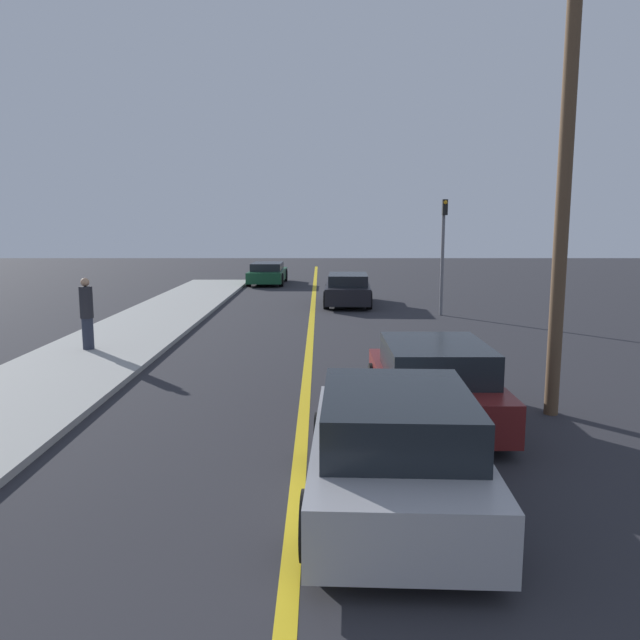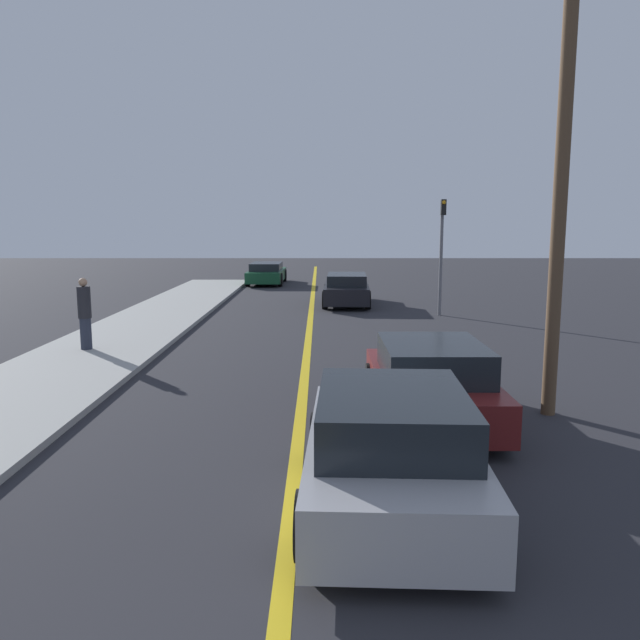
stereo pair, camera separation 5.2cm
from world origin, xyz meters
name	(u,v)px [view 1 (the left image)]	position (x,y,z in m)	size (l,w,h in m)	color
road_center_line	(309,334)	(0.00, 18.00, 0.00)	(0.20, 60.00, 0.01)	gold
sidewalk_left	(127,335)	(-5.37, 17.54, 0.06)	(3.24, 35.07, 0.13)	#9E9E99
car_near_right_lane	(393,450)	(1.16, 6.37, 0.69)	(2.16, 4.22, 1.43)	#9E9EA3
car_ahead_center	(432,383)	(2.19, 9.59, 0.66)	(1.98, 3.99, 1.37)	maroon
car_far_distant	(346,289)	(1.43, 24.92, 0.63)	(2.03, 4.62, 1.28)	black
car_parked_left_lot	(266,273)	(-2.61, 33.87, 0.59)	(2.02, 4.82, 1.19)	#144728
pedestrian_by_sign	(85,313)	(-5.65, 15.08, 1.05)	(0.33, 0.33, 1.83)	#282D3D
traffic_light	(441,245)	(4.69, 21.86, 2.54)	(0.18, 0.40, 4.15)	slate
utility_pole	(562,184)	(4.34, 9.98, 3.95)	(0.24, 0.24, 7.90)	brown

